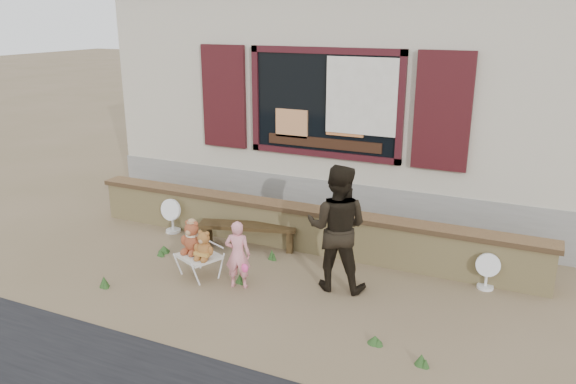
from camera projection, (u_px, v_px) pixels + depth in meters
The scene contains 12 objects.
ground at pixel (270, 274), 7.61m from camera, with size 80.00×80.00×0.00m, color brown.
shopfront at pixel (372, 88), 10.89m from camera, with size 8.04×5.13×4.00m.
brick_wall at pixel (299, 227), 8.38m from camera, with size 7.10×0.36×0.67m.
bench at pixel (248, 231), 8.40m from camera, with size 1.50×0.72×0.38m.
folding_chair at pixel (199, 257), 7.47m from camera, with size 0.64×0.61×0.31m.
teddy_bear_left at pixel (192, 236), 7.49m from camera, with size 0.33×0.29×0.45m, color brown, non-canonical shape.
teddy_bear_right at pixel (204, 244), 7.30m from camera, with size 0.29×0.25×0.39m, color brown, non-canonical shape.
child at pixel (238, 254), 7.14m from camera, with size 0.33×0.22×0.90m, color pink.
adult at pixel (337, 228), 7.02m from camera, with size 0.79×0.62×1.64m, color black.
fan_left at pixel (172, 215), 9.01m from camera, with size 0.35×0.24×0.57m.
fan_right at pixel (487, 271), 7.15m from camera, with size 0.32×0.21×0.50m.
grass_tufts at pixel (229, 277), 7.40m from camera, with size 4.23×1.80×0.15m.
Camera 1 is at (3.13, -6.18, 3.37)m, focal length 35.00 mm.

